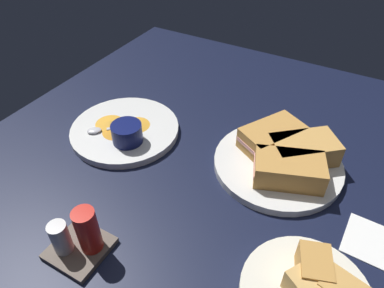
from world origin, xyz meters
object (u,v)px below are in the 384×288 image
sandwich_half_far (304,150)px  condiment_caddy (79,238)px  spoon_by_gravy_ramekin (100,130)px  spoon_by_dark_ramekin (277,158)px  ramekin_dark_sauce (274,136)px  ramekin_light_gravy (127,133)px  sandwich_half_near (289,170)px  plate_chips_companion (124,131)px  sandwich_half_extra (272,137)px  plate_sandwich_main (277,164)px

sandwich_half_far → condiment_caddy: 45.50cm
spoon_by_gravy_ramekin → spoon_by_dark_ramekin: bearing=-164.4°
sandwich_half_far → ramekin_dark_sauce: (6.80, -2.06, -0.56)cm
spoon_by_dark_ramekin → ramekin_light_gravy: size_ratio=1.42×
sandwich_half_near → ramekin_light_gravy: size_ratio=2.24×
ramekin_dark_sauce → plate_chips_companion: size_ratio=0.27×
sandwich_half_extra → ramekin_light_gravy: size_ratio=2.27×
ramekin_light_gravy → spoon_by_gravy_ramekin: size_ratio=0.80×
sandwich_half_near → ramekin_dark_sauce: bearing=-56.6°
sandwich_half_extra → sandwich_half_far: bearing=173.3°
ramekin_dark_sauce → condiment_caddy: size_ratio=0.72×
sandwich_half_extra → ramekin_light_gravy: 30.98cm
spoon_by_gravy_ramekin → condiment_caddy: condiment_caddy is taller
sandwich_half_far → plate_chips_companion: 39.82cm
spoon_by_dark_ramekin → spoon_by_gravy_ramekin: bearing=15.6°
ramekin_dark_sauce → spoon_by_dark_ramekin: size_ratio=0.72×
spoon_by_dark_ramekin → plate_chips_companion: size_ratio=0.38×
plate_sandwich_main → plate_chips_companion: 35.19cm
sandwich_half_far → ramekin_dark_sauce: sandwich_half_far is taller
condiment_caddy → ramekin_dark_sauce: bearing=-114.8°
spoon_by_dark_ramekin → ramekin_light_gravy: bearing=18.6°
sandwich_half_near → condiment_caddy: size_ratio=1.56×
plate_sandwich_main → ramekin_light_gravy: (30.80, 9.93, 3.10)cm
sandwich_half_far → sandwich_half_extra: same height
sandwich_half_near → sandwich_half_extra: size_ratio=0.99×
plate_sandwich_main → plate_chips_companion: bearing=11.2°
sandwich_half_extra → spoon_by_dark_ramekin: (-2.74, 3.60, -2.04)cm
ramekin_dark_sauce → condiment_caddy: 43.96cm
sandwich_half_extra → condiment_caddy: bearing=64.7°
ramekin_light_gravy → sandwich_half_extra: bearing=-153.5°
ramekin_dark_sauce → plate_chips_companion: bearing=20.7°
sandwich_half_far → sandwich_half_near: bearing=83.3°
condiment_caddy → spoon_by_gravy_ramekin: bearing=-55.2°
plate_chips_companion → sandwich_half_far: bearing=-165.5°
plate_sandwich_main → plate_chips_companion: (34.52, 6.84, 0.00)cm
spoon_by_dark_ramekin → spoon_by_gravy_ramekin: 39.45cm
sandwich_half_far → sandwich_half_extra: (7.00, -0.82, 0.00)cm
ramekin_dark_sauce → condiment_caddy: condiment_caddy is taller
ramekin_light_gravy → spoon_by_gravy_ramekin: bearing=2.7°
sandwich_half_extra → ramekin_dark_sauce: sandwich_half_extra is taller
sandwich_half_far → plate_sandwich_main: bearing=38.3°
condiment_caddy → plate_sandwich_main: bearing=-121.6°
sandwich_half_extra → ramekin_dark_sauce: 1.37cm
sandwich_half_extra → ramekin_light_gravy: bearing=26.5°
plate_chips_companion → condiment_caddy: 30.98cm
sandwich_half_far → plate_chips_companion: sandwich_half_far is taller
condiment_caddy → sandwich_half_extra: bearing=-115.3°
sandwich_half_near → spoon_by_gravy_ramekin: sandwich_half_near is taller
sandwich_half_near → ramekin_dark_sauce: size_ratio=2.18×
ramekin_dark_sauce → sandwich_half_extra: bearing=80.8°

